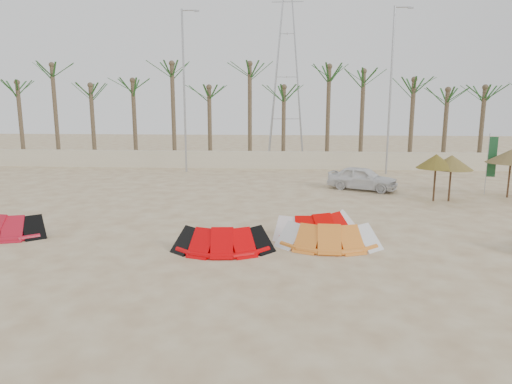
# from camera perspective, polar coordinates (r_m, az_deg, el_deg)

# --- Properties ---
(ground) EXTENTS (120.00, 120.00, 0.00)m
(ground) POSITION_cam_1_polar(r_m,az_deg,el_deg) (12.75, -2.00, -10.89)
(ground) COLOR beige
(ground) RESTS_ON ground
(boundary_wall) EXTENTS (60.00, 0.30, 1.30)m
(boundary_wall) POSITION_cam_1_polar(r_m,az_deg,el_deg) (34.04, 1.96, 4.02)
(boundary_wall) COLOR beige
(boundary_wall) RESTS_ON ground
(palm_line) EXTENTS (52.00, 4.00, 7.70)m
(palm_line) POSITION_cam_1_polar(r_m,az_deg,el_deg) (35.32, 3.24, 13.67)
(palm_line) COLOR brown
(palm_line) RESTS_ON ground
(lamp_b) EXTENTS (1.25, 0.14, 11.00)m
(lamp_b) POSITION_cam_1_polar(r_m,az_deg,el_deg) (32.61, -8.91, 12.60)
(lamp_b) COLOR #A5A8AD
(lamp_b) RESTS_ON ground
(lamp_c) EXTENTS (1.25, 0.14, 11.00)m
(lamp_c) POSITION_cam_1_polar(r_m,az_deg,el_deg) (32.49, 16.53, 12.30)
(lamp_c) COLOR #A5A8AD
(lamp_c) RESTS_ON ground
(pylon) EXTENTS (3.00, 3.00, 14.00)m
(pylon) POSITION_cam_1_polar(r_m,az_deg,el_deg) (40.05, 3.73, 4.10)
(pylon) COLOR #A5A8AD
(pylon) RESTS_ON ground
(kite_red_left) EXTENTS (3.28, 1.74, 0.90)m
(kite_red_left) POSITION_cam_1_polar(r_m,az_deg,el_deg) (19.20, -28.64, -3.45)
(kite_red_left) COLOR #B01124
(kite_red_left) RESTS_ON ground
(kite_red_mid) EXTENTS (3.29, 1.75, 0.90)m
(kite_red_mid) POSITION_cam_1_polar(r_m,az_deg,el_deg) (15.21, -4.00, -5.60)
(kite_red_mid) COLOR #DB0003
(kite_red_mid) RESTS_ON ground
(kite_red_right) EXTENTS (3.76, 2.68, 0.90)m
(kite_red_right) POSITION_cam_1_polar(r_m,az_deg,el_deg) (17.14, 7.73, -3.78)
(kite_red_right) COLOR #DD0200
(kite_red_right) RESTS_ON ground
(kite_orange) EXTENTS (3.38, 1.60, 0.90)m
(kite_orange) POSITION_cam_1_polar(r_m,az_deg,el_deg) (15.79, 8.96, -5.09)
(kite_orange) COLOR orange
(kite_orange) RESTS_ON ground
(parasol_left) EXTENTS (2.06, 2.06, 2.30)m
(parasol_left) POSITION_cam_1_polar(r_m,az_deg,el_deg) (24.30, 23.25, 3.43)
(parasol_left) COLOR #4C331E
(parasol_left) RESTS_ON ground
(parasol_mid) EXTENTS (1.90, 1.90, 2.35)m
(parasol_mid) POSITION_cam_1_polar(r_m,az_deg,el_deg) (24.01, 21.59, 3.58)
(parasol_mid) COLOR #4C331E
(parasol_mid) RESTS_ON ground
(parasol_right) EXTENTS (2.45, 2.45, 2.49)m
(parasol_right) POSITION_cam_1_polar(r_m,az_deg,el_deg) (26.62, 29.30, 3.92)
(parasol_right) COLOR #4C331E
(parasol_right) RESTS_ON ground
(flag_green) EXTENTS (0.45, 0.11, 3.25)m
(flag_green) POSITION_cam_1_polar(r_m,az_deg,el_deg) (27.09, 27.30, 3.75)
(flag_green) COLOR #A5A8AD
(flag_green) RESTS_ON ground
(car) EXTENTS (4.13, 3.01, 1.31)m
(car) POSITION_cam_1_polar(r_m,az_deg,el_deg) (26.28, 13.16, 1.69)
(car) COLOR white
(car) RESTS_ON ground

